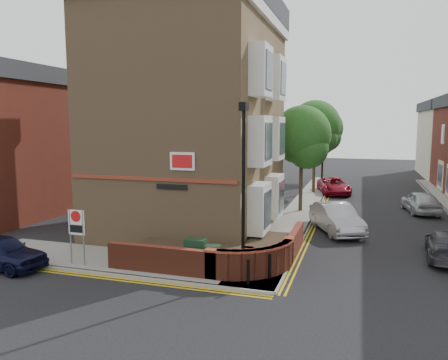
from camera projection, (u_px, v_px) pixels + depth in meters
ground at (190, 285)px, 15.42m from camera, size 120.00×120.00×0.00m
pavement_corner at (125, 262)px, 17.87m from camera, size 13.00×3.00×0.12m
pavement_main at (304, 206)px, 29.96m from camera, size 2.00×32.00×0.12m
kerb_side at (104, 274)px, 16.45m from camera, size 13.00×0.15×0.12m
kerb_main_near at (319, 207)px, 29.66m from camera, size 0.15×32.00×0.12m
yellow_lines_side at (100, 277)px, 16.22m from camera, size 13.00×0.28×0.01m
yellow_lines_main at (323, 208)px, 29.59m from camera, size 0.28×32.00×0.01m
corner_building at (195, 113)px, 23.03m from camera, size 8.95×10.40×13.60m
garden_wall at (213, 264)px, 17.79m from camera, size 6.80×6.00×1.20m
lamppost at (243, 189)px, 15.65m from camera, size 0.25×0.50×6.30m
utility_cabinet_large at (196, 254)px, 16.65m from camera, size 0.80×0.45×1.20m
utility_cabinet_small at (213, 260)px, 16.13m from camera, size 0.55×0.40×1.10m
bollard_near at (248, 272)px, 15.13m from camera, size 0.11×0.11×0.90m
bollard_far at (270, 266)px, 15.71m from camera, size 0.11×0.11×0.90m
zone_sign at (77, 227)px, 17.16m from camera, size 0.72×0.07×2.20m
side_building at (11, 142)px, 26.86m from camera, size 6.40×10.40×9.00m
tree_near at (302, 139)px, 27.51m from camera, size 3.64×3.65×6.70m
tree_mid at (315, 129)px, 35.01m from camera, size 4.03×4.03×7.42m
tree_far at (323, 131)px, 42.62m from camera, size 3.81×3.81×7.00m
traffic_light_assembly at (322, 157)px, 38.00m from camera, size 0.20×0.16×4.20m
navy_hatchback at (1, 252)px, 17.19m from camera, size 4.00×1.90×1.32m
silver_car_near at (336, 218)px, 22.86m from camera, size 3.26×4.81×1.50m
red_car_main at (334, 186)px, 35.37m from camera, size 3.22×5.09×1.31m
grey_car_far at (448, 245)px, 18.29m from camera, size 2.09×4.34×1.22m
silver_car_far at (421, 202)px, 27.83m from camera, size 2.31×4.35×1.41m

